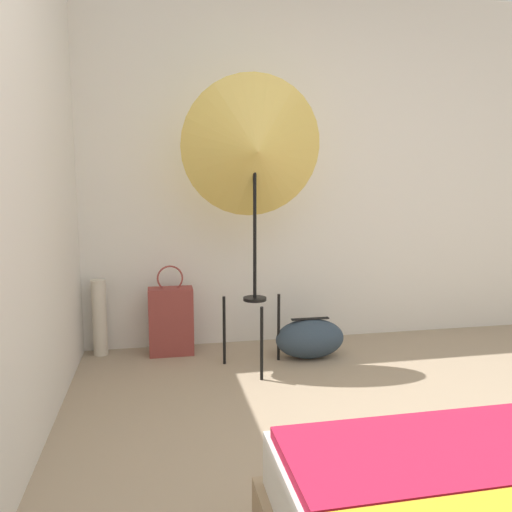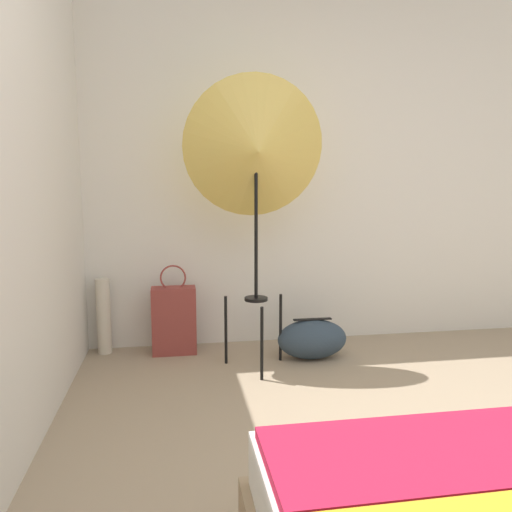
% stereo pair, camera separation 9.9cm
% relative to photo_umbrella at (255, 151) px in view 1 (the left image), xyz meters
% --- Properties ---
extents(wall_back, '(8.00, 0.05, 2.60)m').
position_rel_photo_umbrella_xyz_m(wall_back, '(0.39, 0.58, -0.10)').
color(wall_back, silver).
rests_on(wall_back, ground_plane).
extents(wall_side_left, '(0.05, 8.00, 2.60)m').
position_rel_photo_umbrella_xyz_m(wall_side_left, '(-1.17, -0.83, -0.10)').
color(wall_side_left, silver).
rests_on(wall_side_left, ground_plane).
extents(photo_umbrella, '(0.90, 0.42, 1.87)m').
position_rel_photo_umbrella_xyz_m(photo_umbrella, '(0.00, 0.00, 0.00)').
color(photo_umbrella, black).
rests_on(photo_umbrella, ground_plane).
extents(tote_bag, '(0.31, 0.15, 0.64)m').
position_rel_photo_umbrella_xyz_m(tote_bag, '(-0.53, 0.37, -1.15)').
color(tote_bag, brown).
rests_on(tote_bag, ground_plane).
extents(duffel_bag, '(0.48, 0.27, 0.28)m').
position_rel_photo_umbrella_xyz_m(duffel_bag, '(0.41, 0.11, -1.26)').
color(duffel_bag, '#2D3D4C').
rests_on(duffel_bag, ground_plane).
extents(paper_roll, '(0.10, 0.10, 0.54)m').
position_rel_photo_umbrella_xyz_m(paper_roll, '(-1.02, 0.46, -1.13)').
color(paper_roll, beige).
rests_on(paper_roll, ground_plane).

